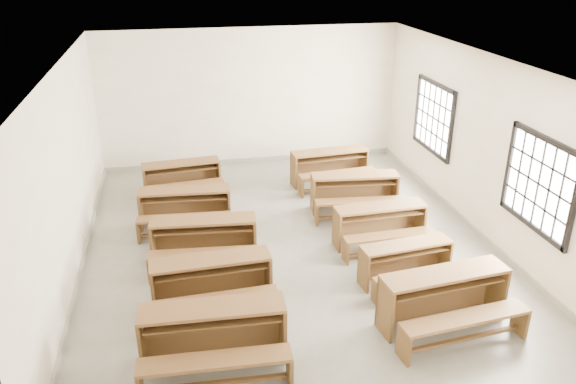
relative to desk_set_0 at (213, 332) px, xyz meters
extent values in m
plane|color=gray|center=(1.54, 2.86, -0.47)|extent=(8.50, 8.50, 0.00)
cube|color=white|center=(1.54, 2.86, 2.70)|extent=(7.00, 8.50, 0.05)
cube|color=silver|center=(1.54, 7.08, 1.13)|extent=(7.00, 0.05, 3.20)
cube|color=silver|center=(1.54, -1.37, 1.13)|extent=(7.00, 0.05, 3.20)
cube|color=silver|center=(-1.93, 2.86, 1.13)|extent=(0.05, 8.50, 3.20)
cube|color=silver|center=(5.02, 2.86, 1.13)|extent=(0.05, 8.50, 3.20)
cube|color=gray|center=(1.54, 7.09, -0.42)|extent=(7.00, 0.04, 0.10)
cube|color=gray|center=(-1.94, 2.86, -0.42)|extent=(0.04, 8.50, 0.10)
cube|color=gray|center=(5.02, 2.86, -0.42)|extent=(0.04, 8.50, 0.10)
cube|color=white|center=(5.01, 1.06, 1.13)|extent=(0.02, 1.50, 1.30)
cube|color=black|center=(4.99, 1.06, 1.82)|extent=(0.06, 1.62, 0.08)
cube|color=black|center=(4.99, 1.06, 0.44)|extent=(0.06, 1.62, 0.08)
cube|color=black|center=(4.99, 0.27, 1.13)|extent=(0.06, 0.08, 1.46)
cube|color=black|center=(4.99, 1.85, 1.13)|extent=(0.06, 0.08, 1.46)
cube|color=white|center=(5.01, 4.66, 1.13)|extent=(0.02, 1.50, 1.30)
cube|color=black|center=(4.99, 4.66, 1.82)|extent=(0.06, 1.62, 0.08)
cube|color=black|center=(4.99, 4.66, 0.44)|extent=(0.06, 1.62, 0.08)
cube|color=black|center=(4.99, 3.87, 1.13)|extent=(0.06, 0.08, 1.46)
cube|color=black|center=(4.99, 5.45, 1.13)|extent=(0.06, 0.08, 1.46)
cube|color=brown|center=(0.00, 0.06, 0.32)|extent=(1.82, 0.54, 0.04)
cube|color=brown|center=(0.01, 0.26, -0.09)|extent=(1.80, 0.13, 0.76)
cube|color=brown|center=(-0.87, 0.10, -0.09)|extent=(0.07, 0.45, 0.76)
cube|color=brown|center=(0.88, 0.02, -0.09)|extent=(0.07, 0.45, 0.76)
cube|color=brown|center=(0.00, 0.04, 0.16)|extent=(1.68, 0.42, 0.02)
cube|color=brown|center=(-0.02, -0.49, -0.02)|extent=(1.81, 0.40, 0.04)
cube|color=brown|center=(0.85, -0.54, -0.26)|extent=(0.06, 0.32, 0.43)
cube|color=brown|center=(-0.02, -0.49, -0.36)|extent=(1.66, 0.14, 0.04)
cube|color=brown|center=(0.08, 1.29, 0.28)|extent=(1.73, 0.50, 0.04)
cube|color=brown|center=(0.07, 1.48, -0.11)|extent=(1.72, 0.11, 0.73)
cube|color=brown|center=(-0.76, 1.26, -0.11)|extent=(0.06, 0.43, 0.73)
cube|color=brown|center=(0.92, 1.32, -0.11)|extent=(0.06, 0.43, 0.73)
cube|color=brown|center=(0.08, 1.27, 0.13)|extent=(1.60, 0.38, 0.02)
cube|color=brown|center=(0.10, 0.76, -0.04)|extent=(1.73, 0.37, 0.04)
cube|color=brown|center=(-0.74, 0.73, -0.27)|extent=(0.05, 0.30, 0.41)
cube|color=brown|center=(0.94, 0.79, -0.27)|extent=(0.05, 0.30, 0.41)
cube|color=brown|center=(0.10, 0.76, -0.36)|extent=(1.59, 0.12, 0.04)
cube|color=brown|center=(0.06, 2.58, 0.28)|extent=(1.75, 0.59, 0.04)
cube|color=brown|center=(0.08, 2.78, -0.11)|extent=(1.72, 0.21, 0.73)
cube|color=brown|center=(-0.77, 2.67, -0.11)|extent=(0.08, 0.43, 0.73)
cube|color=brown|center=(0.90, 2.50, -0.11)|extent=(0.08, 0.43, 0.73)
cube|color=brown|center=(0.06, 2.56, 0.13)|extent=(1.61, 0.48, 0.02)
cube|color=brown|center=(0.01, 2.06, -0.04)|extent=(1.74, 0.47, 0.04)
cube|color=brown|center=(-0.82, 2.14, -0.27)|extent=(0.07, 0.30, 0.41)
cube|color=brown|center=(0.85, 1.98, -0.27)|extent=(0.07, 0.30, 0.41)
cube|color=brown|center=(0.01, 2.06, -0.36)|extent=(1.59, 0.21, 0.04)
cube|color=brown|center=(-0.19, 3.94, 0.26)|extent=(1.70, 0.55, 0.04)
cube|color=brown|center=(-0.17, 4.12, -0.12)|extent=(1.67, 0.18, 0.71)
cube|color=brown|center=(-1.00, 4.00, -0.12)|extent=(0.08, 0.42, 0.71)
cube|color=brown|center=(0.62, 3.87, -0.12)|extent=(0.08, 0.42, 0.71)
cube|color=brown|center=(-0.19, 3.92, 0.11)|extent=(1.57, 0.44, 0.02)
cube|color=brown|center=(-0.23, 3.43, -0.05)|extent=(1.69, 0.43, 0.04)
cube|color=brown|center=(-1.04, 3.49, -0.27)|extent=(0.07, 0.29, 0.40)
cube|color=brown|center=(0.58, 3.36, -0.27)|extent=(0.07, 0.29, 0.40)
cube|color=brown|center=(-0.23, 3.43, -0.37)|extent=(1.54, 0.18, 0.04)
cube|color=brown|center=(-0.20, 5.47, 0.23)|extent=(1.63, 0.55, 0.04)
cube|color=brown|center=(-0.22, 5.65, -0.13)|extent=(1.59, 0.19, 0.68)
cube|color=brown|center=(-0.98, 5.39, -0.13)|extent=(0.08, 0.40, 0.68)
cube|color=brown|center=(0.57, 5.54, -0.13)|extent=(0.08, 0.40, 0.68)
cube|color=brown|center=(-0.20, 5.45, 0.09)|extent=(1.50, 0.44, 0.02)
cube|color=brown|center=(-0.15, 4.98, -0.07)|extent=(1.62, 0.43, 0.04)
cube|color=brown|center=(-0.93, 4.91, -0.28)|extent=(0.07, 0.28, 0.38)
cube|color=brown|center=(0.62, 5.06, -0.28)|extent=(0.07, 0.28, 0.38)
cube|color=brown|center=(-0.15, 4.98, -0.37)|extent=(1.47, 0.19, 0.04)
cube|color=brown|center=(3.16, 0.20, 0.32)|extent=(1.83, 0.63, 0.04)
cube|color=brown|center=(3.14, 0.41, -0.09)|extent=(1.79, 0.23, 0.76)
cube|color=brown|center=(2.29, 0.12, -0.09)|extent=(0.09, 0.45, 0.76)
cube|color=brown|center=(4.04, 0.29, -0.09)|extent=(0.09, 0.45, 0.76)
cube|color=brown|center=(3.17, 0.18, 0.16)|extent=(1.69, 0.50, 0.02)
cube|color=brown|center=(3.22, -0.34, -0.02)|extent=(1.82, 0.50, 0.04)
cube|color=brown|center=(2.35, -0.43, -0.26)|extent=(0.08, 0.32, 0.43)
cube|color=brown|center=(4.09, -0.25, -0.26)|extent=(0.08, 0.32, 0.43)
cube|color=brown|center=(3.22, -0.34, -0.36)|extent=(1.66, 0.22, 0.04)
cube|color=brown|center=(3.09, 1.33, 0.16)|extent=(1.48, 0.52, 0.04)
cube|color=brown|center=(3.07, 1.49, -0.16)|extent=(1.45, 0.19, 0.62)
cube|color=brown|center=(2.38, 1.25, -0.16)|extent=(0.08, 0.37, 0.62)
cube|color=brown|center=(3.79, 1.40, -0.16)|extent=(0.08, 0.37, 0.62)
cube|color=brown|center=(3.09, 1.31, 0.04)|extent=(1.37, 0.42, 0.02)
cube|color=brown|center=(3.14, 0.88, -0.11)|extent=(1.47, 0.41, 0.04)
cube|color=brown|center=(2.43, 0.81, -0.30)|extent=(0.06, 0.26, 0.35)
cube|color=brown|center=(3.84, 0.96, -0.30)|extent=(0.06, 0.26, 0.35)
cube|color=brown|center=(3.14, 0.88, -0.38)|extent=(1.34, 0.19, 0.04)
cube|color=brown|center=(3.12, 2.57, 0.23)|extent=(1.62, 0.45, 0.04)
cube|color=brown|center=(3.11, 2.75, -0.13)|extent=(1.61, 0.09, 0.68)
cube|color=brown|center=(2.34, 2.54, -0.13)|extent=(0.05, 0.40, 0.68)
cube|color=brown|center=(3.90, 2.59, -0.13)|extent=(0.05, 0.40, 0.68)
cube|color=brown|center=(3.12, 2.55, 0.09)|extent=(1.50, 0.35, 0.02)
cube|color=brown|center=(3.13, 2.07, -0.07)|extent=(1.62, 0.33, 0.04)
cube|color=brown|center=(2.35, 2.05, -0.28)|extent=(0.05, 0.28, 0.38)
cube|color=brown|center=(3.92, 2.10, -0.28)|extent=(0.05, 0.28, 0.38)
cube|color=brown|center=(3.13, 2.07, -0.37)|extent=(1.49, 0.09, 0.04)
cube|color=brown|center=(3.11, 3.96, 0.27)|extent=(1.73, 0.61, 0.04)
cube|color=brown|center=(3.13, 4.15, -0.11)|extent=(1.69, 0.23, 0.72)
cube|color=brown|center=(2.29, 4.05, -0.11)|extent=(0.09, 0.43, 0.72)
cube|color=brown|center=(3.93, 3.87, -0.11)|extent=(0.09, 0.43, 0.72)
cube|color=brown|center=(3.11, 3.94, 0.12)|extent=(1.59, 0.49, 0.02)
cube|color=brown|center=(3.05, 3.44, -0.05)|extent=(1.72, 0.48, 0.04)
cube|color=brown|center=(2.23, 3.54, -0.27)|extent=(0.07, 0.30, 0.40)
cube|color=brown|center=(3.88, 3.35, -0.27)|extent=(0.07, 0.30, 0.40)
cube|color=brown|center=(3.05, 3.44, -0.37)|extent=(1.57, 0.23, 0.04)
cube|color=brown|center=(3.01, 5.42, 0.27)|extent=(1.72, 0.56, 0.04)
cube|color=brown|center=(3.00, 5.61, -0.11)|extent=(1.69, 0.18, 0.72)
cube|color=brown|center=(2.19, 5.35, -0.11)|extent=(0.08, 0.43, 0.72)
cube|color=brown|center=(3.83, 5.49, -0.11)|extent=(0.08, 0.43, 0.72)
cube|color=brown|center=(3.01, 5.40, 0.12)|extent=(1.59, 0.44, 0.02)
cube|color=brown|center=(3.05, 4.90, -0.05)|extent=(1.71, 0.43, 0.04)
cube|color=brown|center=(2.23, 4.84, -0.27)|extent=(0.07, 0.30, 0.40)
cube|color=brown|center=(3.88, 4.97, -0.27)|extent=(0.07, 0.30, 0.40)
cube|color=brown|center=(3.05, 4.90, -0.37)|extent=(1.57, 0.18, 0.04)
camera|label=1|loc=(-0.25, -5.71, 4.37)|focal=35.00mm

